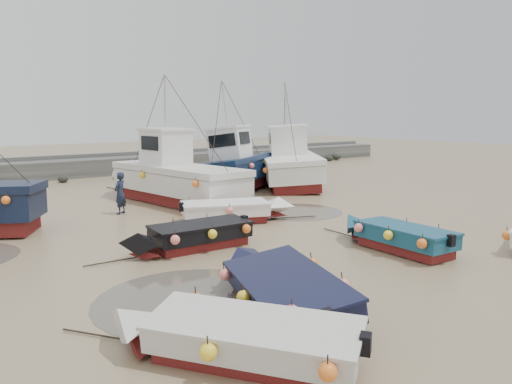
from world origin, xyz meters
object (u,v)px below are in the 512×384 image
Objects in this scene: dinghy_1 at (284,284)px; cabin_boat_2 at (238,167)px; person at (121,214)px; dinghy_0 at (235,332)px; dinghy_5 at (234,208)px; cabin_boat_1 at (171,176)px; cabin_boat_3 at (290,163)px; dinghy_2 at (396,233)px; dinghy_4 at (191,233)px.

dinghy_1 is 17.37m from cabin_boat_2.
cabin_boat_2 reaches higher than dinghy_1.
person is at bearing 73.75° from cabin_boat_2.
dinghy_1 is at bearing -2.90° from dinghy_0.
cabin_boat_1 is (0.10, 5.72, 0.76)m from dinghy_5.
dinghy_0 is 2.74m from dinghy_1.
dinghy_5 is at bearing 81.57° from dinghy_1.
cabin_boat_3 is at bearing 149.47° from dinghy_5.
person is at bearing -164.97° from cabin_boat_1.
dinghy_1 is 0.56× the size of cabin_boat_1.
dinghy_0 is 2.90× the size of person.
dinghy_1 is 12.50m from person.
dinghy_5 is at bearing 89.04° from person.
dinghy_2 is 15.00m from cabin_boat_3.
cabin_boat_3 is at bearing 154.68° from person.
person is (-3.11, 4.30, -0.55)m from dinghy_5.
person is (-11.83, -2.41, -1.32)m from cabin_boat_3.
person is at bearing -122.22° from dinghy_5.
cabin_boat_2 is at bearing 78.63° from dinghy_2.
cabin_boat_3 reaches higher than dinghy_2.
cabin_boat_3 is at bearing -2.28° from cabin_boat_1.
dinghy_2 is 6.85m from dinghy_5.
dinghy_0 is at bearing 39.52° from person.
dinghy_2 is at bearing -14.79° from dinghy_0.
dinghy_4 is at bearing -122.01° from cabin_boat_1.
cabin_boat_2 is (8.32, 9.35, 0.77)m from dinghy_4.
cabin_boat_3 is at bearing 67.64° from dinghy_1.
cabin_boat_1 is 4.83m from cabin_boat_2.
dinghy_4 is 15.40m from cabin_boat_3.
dinghy_2 reaches higher than person.
dinghy_4 is 0.58× the size of cabin_boat_3.
person is (-4.95, 10.90, -0.56)m from dinghy_2.
cabin_boat_3 reaches higher than dinghy_5.
dinghy_1 and dinghy_5 have the same top height.
cabin_boat_1 is at bearing 32.21° from dinghy_0.
dinghy_2 is 13.65m from cabin_boat_2.
dinghy_1 is at bearing 115.75° from cabin_boat_2.
dinghy_0 is 8.85m from dinghy_2.
cabin_boat_2 is at bearing 160.03° from person.
dinghy_0 is at bearing 158.68° from dinghy_4.
dinghy_0 is 0.85× the size of dinghy_1.
person is (0.38, 6.95, -0.56)m from dinghy_4.
dinghy_2 is (8.33, 2.99, 0.01)m from dinghy_0.
dinghy_5 is at bearing 111.13° from cabin_boat_2.
person is at bearing 115.72° from dinghy_2.
dinghy_4 is 4.38m from dinghy_5.
dinghy_0 is 0.96× the size of dinghy_5.
dinghy_2 is 2.95× the size of person.
dinghy_2 is at bearing -90.75° from cabin_boat_1.
person is (1.04, 12.44, -0.54)m from dinghy_1.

